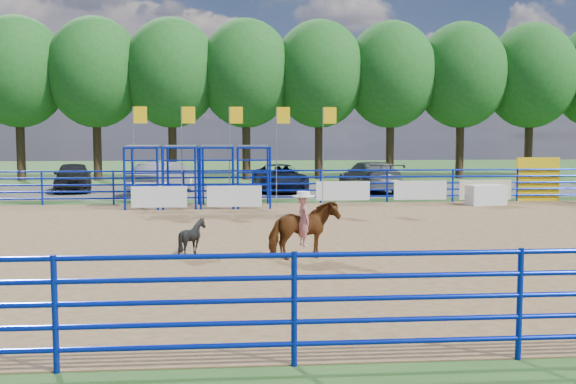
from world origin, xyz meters
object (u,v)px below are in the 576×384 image
object	(u,v)px
horse_and_rider	(304,226)
car_b	(166,178)
car_c	(280,178)
announcer_table	(486,195)
car_a	(73,177)
calf	(192,238)
car_d	(370,176)

from	to	relation	value
horse_and_rider	car_b	bearing A→B (deg)	106.14
horse_and_rider	car_c	xyz separation A→B (m)	(0.73, 18.92, -0.08)
announcer_table	car_b	bearing A→B (deg)	155.55
horse_and_rider	car_a	size ratio (longest dim) A/B	0.48
horse_and_rider	calf	xyz separation A→B (m)	(-2.69, 0.61, -0.34)
car_a	car_d	bearing A→B (deg)	-15.87
car_b	car_c	distance (m)	6.00
announcer_table	car_a	xyz separation A→B (m)	(-19.37, 8.40, 0.35)
announcer_table	car_c	world-z (taller)	car_c
car_a	car_d	xyz separation A→B (m)	(15.84, -1.15, 0.02)
calf	car_b	xyz separation A→B (m)	(-2.50, 17.32, 0.36)
calf	car_d	size ratio (longest dim) A/B	0.17
announcer_table	horse_and_rider	bearing A→B (deg)	-128.50
announcer_table	car_b	size ratio (longest dim) A/B	0.32
car_b	car_d	bearing A→B (deg)	-155.00
car_a	car_b	world-z (taller)	car_b
announcer_table	calf	world-z (taller)	calf
announcer_table	car_a	world-z (taller)	car_a
car_b	announcer_table	bearing A→B (deg)	176.53
horse_and_rider	car_c	world-z (taller)	horse_and_rider
announcer_table	car_b	world-z (taller)	car_b
car_d	car_a	bearing A→B (deg)	-10.27
announcer_table	car_b	xyz separation A→B (m)	(-14.28, 6.49, 0.38)
announcer_table	horse_and_rider	world-z (taller)	horse_and_rider
announcer_table	car_d	bearing A→B (deg)	116.01
horse_and_rider	calf	bearing A→B (deg)	167.25
horse_and_rider	car_b	world-z (taller)	horse_and_rider
calf	car_d	world-z (taller)	car_d
calf	car_a	distance (m)	20.67
calf	car_d	distance (m)	19.87
announcer_table	car_d	xyz separation A→B (m)	(-3.54, 7.25, 0.36)
car_b	car_d	world-z (taller)	car_b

